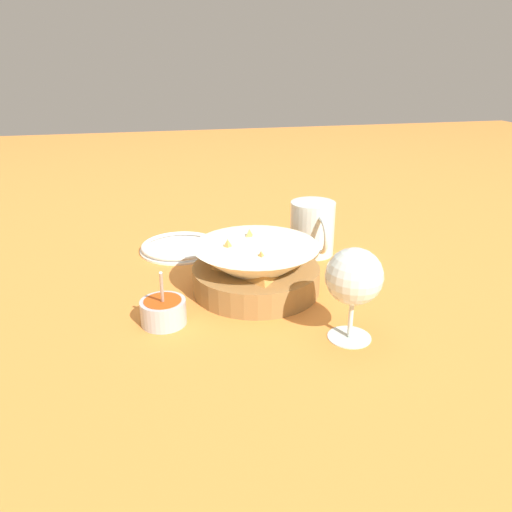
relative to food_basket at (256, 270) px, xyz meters
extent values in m
plane|color=orange|center=(-0.02, 0.04, -0.04)|extent=(4.00, 4.00, 0.00)
cylinder|color=olive|center=(0.00, 0.00, -0.02)|extent=(0.22, 0.22, 0.05)
cone|color=#EDE5C6|center=(0.00, 0.00, 0.01)|extent=(0.22, 0.22, 0.08)
cylinder|color=#3D842D|center=(0.00, 0.00, -0.01)|extent=(0.17, 0.17, 0.01)
pyramid|color=#CC8E42|center=(0.05, 0.00, 0.02)|extent=(0.08, 0.06, 0.06)
pyramid|color=#CC8E42|center=(0.00, 0.05, 0.01)|extent=(0.08, 0.08, 0.05)
pyramid|color=#CC8E42|center=(-0.05, 0.00, 0.03)|extent=(0.08, 0.08, 0.07)
pyramid|color=#CC8E42|center=(0.00, -0.05, 0.03)|extent=(0.04, 0.06, 0.07)
cylinder|color=#B7B7BC|center=(0.08, -0.17, -0.02)|extent=(0.07, 0.07, 0.04)
cylinder|color=#CC4C14|center=(0.08, -0.17, -0.01)|extent=(0.06, 0.06, 0.03)
cylinder|color=#B7B7BC|center=(0.10, -0.17, 0.02)|extent=(0.05, 0.01, 0.09)
cylinder|color=silver|center=(0.19, 0.10, -0.04)|extent=(0.06, 0.06, 0.00)
cylinder|color=silver|center=(0.19, 0.10, 0.00)|extent=(0.01, 0.01, 0.06)
sphere|color=silver|center=(0.19, 0.10, 0.06)|extent=(0.08, 0.08, 0.08)
sphere|color=#E5B77F|center=(0.19, 0.10, 0.05)|extent=(0.06, 0.06, 0.06)
cylinder|color=silver|center=(-0.15, 0.15, 0.02)|extent=(0.09, 0.09, 0.11)
cylinder|color=orange|center=(-0.15, 0.15, 0.00)|extent=(0.08, 0.08, 0.08)
torus|color=silver|center=(-0.10, 0.15, 0.02)|extent=(0.08, 0.01, 0.08)
cylinder|color=white|center=(-0.22, -0.12, -0.03)|extent=(0.17, 0.17, 0.01)
torus|color=white|center=(-0.22, -0.12, -0.03)|extent=(0.16, 0.16, 0.01)
camera|label=1|loc=(0.78, -0.18, 0.35)|focal=35.00mm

